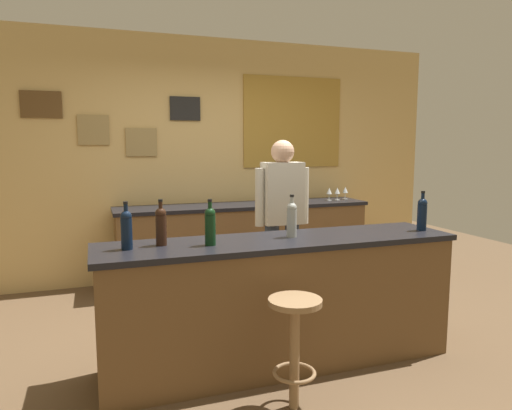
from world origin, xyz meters
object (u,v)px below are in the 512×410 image
Objects in this scene: wine_glass_a at (287,194)px; wine_glass_c at (337,191)px; bartender at (282,215)px; bar_stool at (295,335)px; wine_glass_b at (329,191)px; wine_bottle_b at (161,225)px; wine_bottle_c at (210,225)px; wine_bottle_e at (422,213)px; coffee_mug at (262,199)px; wine_bottle_a at (126,228)px; wine_bottle_d at (292,218)px; wine_glass_d at (345,190)px.

wine_glass_a is 1.00× the size of wine_glass_c.
bar_stool is at bearing -109.74° from bartender.
wine_glass_c is at bearing -1.98° from wine_glass_b.
wine_bottle_b and wine_bottle_c have the same top height.
bartender is 1.65m from wine_glass_c.
wine_bottle_e reaches higher than wine_glass_b.
wine_bottle_c is (-0.38, 0.53, 0.60)m from bar_stool.
coffee_mug is at bearing 61.46° from wine_bottle_c.
wine_bottle_a is 1.97× the size of wine_glass_a.
wine_glass_b reaches higher than coffee_mug.
wine_glass_c reaches higher than bar_stool.
wine_bottle_b is 0.32m from wine_bottle_c.
wine_glass_a is at bearing -174.74° from wine_glass_b.
wine_bottle_c is 1.97× the size of wine_glass_a.
wine_bottle_c is at bearing -133.93° from bartender.
coffee_mug is at bearing 79.11° from bartender.
wine_bottle_a is at bearing -148.26° from bartender.
bartender reaches higher than wine_bottle_d.
wine_bottle_e is at bearing -105.09° from wine_glass_d.
wine_glass_b is 1.24× the size of coffee_mug.
wine_bottle_a is 2.45× the size of coffee_mug.
wine_bottle_a reaches higher than wine_glass_d.
bartender is at bearing 34.65° from wine_bottle_b.
wine_bottle_c is 0.62m from wine_bottle_d.
wine_bottle_e is 1.97× the size of wine_glass_b.
wine_glass_b is at bearing 40.58° from wine_bottle_b.
coffee_mug is at bearing 104.81° from wine_bottle_e.
wine_bottle_a is at bearing -129.40° from coffee_mug.
wine_glass_a is at bearing 64.46° from bartender.
wine_bottle_b is (-1.21, -0.84, 0.12)m from bartender.
bar_stool is at bearing -158.58° from wine_bottle_e.
bar_stool is at bearing -42.87° from wine_bottle_b.
coffee_mug is at bearing 75.77° from wine_bottle_d.
wine_bottle_c is 2.95m from wine_glass_c.
wine_bottle_a reaches higher than wine_glass_b.
wine_bottle_e is at bearing -98.81° from wine_glass_b.
bar_stool is 2.22× the size of wine_bottle_a.
bartender is at bearing -100.89° from coffee_mug.
wine_glass_a reaches higher than coffee_mug.
wine_glass_b is at bearing -167.58° from wine_glass_d.
wine_bottle_c is 2.47m from wine_glass_a.
wine_glass_a is 1.00× the size of wine_glass_d.
bartender is 1.58m from wine_glass_b.
wine_bottle_a is (-1.43, -0.89, 0.12)m from bartender.
wine_glass_d reaches higher than bar_stool.
wine_bottle_b is 2.58m from wine_glass_a.
wine_bottle_e is 2.45× the size of coffee_mug.
wine_glass_a is at bearing -175.90° from wine_glass_c.
coffee_mug is at bearing 53.93° from wine_bottle_b.
bartender is 10.45× the size of wine_glass_d.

